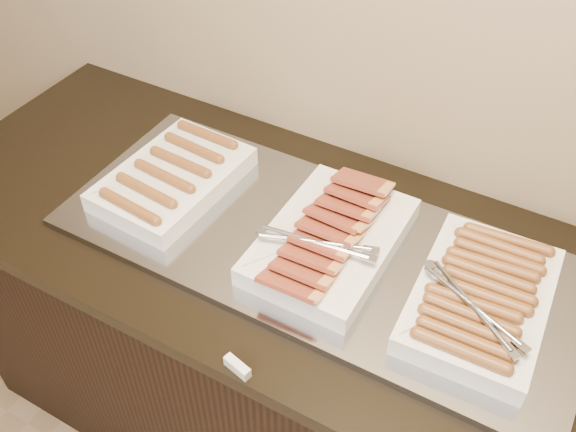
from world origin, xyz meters
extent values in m
cube|color=black|center=(0.00, 2.13, 0.43)|extent=(2.00, 0.70, 0.86)
cube|color=black|center=(0.00, 2.13, 0.88)|extent=(2.06, 0.76, 0.04)
cube|color=#9497A1|center=(0.00, 2.13, 0.91)|extent=(1.20, 0.50, 0.02)
cube|color=white|center=(-0.40, 2.13, 0.95)|extent=(0.27, 0.39, 0.05)
cylinder|color=brown|center=(-0.41, 1.97, 0.98)|extent=(0.17, 0.04, 0.03)
cylinder|color=brown|center=(-0.41, 2.04, 0.98)|extent=(0.17, 0.04, 0.03)
cylinder|color=brown|center=(-0.40, 2.10, 0.98)|extent=(0.17, 0.04, 0.03)
cylinder|color=brown|center=(-0.40, 2.16, 0.98)|extent=(0.17, 0.04, 0.03)
cylinder|color=brown|center=(-0.41, 2.22, 0.98)|extent=(0.17, 0.04, 0.03)
cylinder|color=brown|center=(-0.41, 2.29, 0.98)|extent=(0.17, 0.03, 0.03)
cube|color=white|center=(0.03, 2.13, 0.95)|extent=(0.27, 0.40, 0.05)
cube|color=brown|center=(0.02, 1.97, 0.97)|extent=(0.14, 0.09, 0.04)
cube|color=brown|center=(0.03, 2.01, 0.97)|extent=(0.13, 0.09, 0.04)
cube|color=brown|center=(0.03, 2.05, 0.98)|extent=(0.14, 0.09, 0.04)
cube|color=brown|center=(0.03, 2.09, 0.98)|extent=(0.13, 0.09, 0.04)
cube|color=brown|center=(0.03, 2.13, 0.98)|extent=(0.13, 0.09, 0.04)
cube|color=brown|center=(0.02, 2.17, 0.99)|extent=(0.14, 0.10, 0.04)
cube|color=brown|center=(0.03, 2.21, 0.99)|extent=(0.14, 0.09, 0.04)
cube|color=brown|center=(0.03, 2.25, 0.99)|extent=(0.14, 0.09, 0.04)
cube|color=brown|center=(0.03, 2.29, 0.99)|extent=(0.14, 0.10, 0.04)
cube|color=white|center=(0.37, 2.13, 0.95)|extent=(0.27, 0.40, 0.05)
cylinder|color=brown|center=(0.38, 1.97, 0.98)|extent=(0.17, 0.03, 0.03)
cylinder|color=brown|center=(0.38, 2.00, 0.98)|extent=(0.17, 0.03, 0.03)
cylinder|color=brown|center=(0.37, 2.03, 0.98)|extent=(0.17, 0.03, 0.03)
cylinder|color=brown|center=(0.37, 2.06, 0.98)|extent=(0.17, 0.03, 0.03)
cylinder|color=brown|center=(0.36, 2.09, 0.98)|extent=(0.17, 0.04, 0.03)
cylinder|color=brown|center=(0.37, 2.12, 0.98)|extent=(0.17, 0.03, 0.03)
cylinder|color=brown|center=(0.38, 2.14, 0.98)|extent=(0.17, 0.03, 0.03)
cylinder|color=brown|center=(0.37, 2.17, 0.98)|extent=(0.17, 0.03, 0.03)
cylinder|color=brown|center=(0.37, 2.20, 0.98)|extent=(0.17, 0.04, 0.03)
cylinder|color=brown|center=(0.37, 2.23, 0.98)|extent=(0.17, 0.03, 0.03)
cylinder|color=brown|center=(0.36, 2.26, 0.98)|extent=(0.17, 0.03, 0.03)
cylinder|color=brown|center=(0.37, 2.29, 0.98)|extent=(0.17, 0.04, 0.03)
cube|color=white|center=(0.01, 1.77, 0.91)|extent=(0.06, 0.03, 0.02)
camera|label=1|loc=(0.43, 1.22, 1.97)|focal=40.00mm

